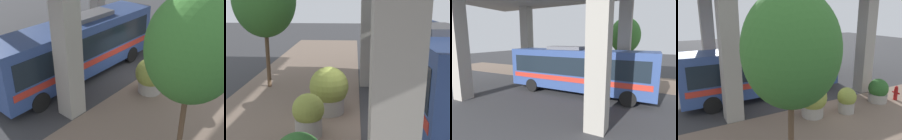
% 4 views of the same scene
% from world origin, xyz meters
% --- Properties ---
extents(ground_plane, '(80.00, 80.00, 0.00)m').
position_xyz_m(ground_plane, '(0.00, 0.00, 0.00)').
color(ground_plane, '#38383A').
rests_on(ground_plane, ground).
extents(sidewalk_strip, '(6.00, 40.00, 0.02)m').
position_xyz_m(sidewalk_strip, '(-3.00, 0.00, 0.01)').
color(sidewalk_strip, '#7A6656').
rests_on(sidewalk_strip, ground).
extents(bus, '(2.53, 10.52, 3.51)m').
position_xyz_m(bus, '(2.84, 1.87, 1.90)').
color(bus, '#334C8C').
rests_on(bus, ground).
extents(fire_hydrant, '(0.50, 0.24, 0.96)m').
position_xyz_m(fire_hydrant, '(-1.86, -5.26, 0.48)').
color(fire_hydrant, '#B21919').
rests_on(fire_hydrant, ground).
extents(planter_front, '(1.22, 1.22, 1.51)m').
position_xyz_m(planter_front, '(-1.50, -3.99, 0.72)').
color(planter_front, '#9E998E').
rests_on(planter_front, ground).
extents(planter_middle, '(1.06, 1.06, 1.47)m').
position_xyz_m(planter_middle, '(-1.74, -1.16, 0.75)').
color(planter_middle, '#9E998E').
rests_on(planter_middle, ground).
extents(planter_back, '(1.54, 1.54, 1.88)m').
position_xyz_m(planter_back, '(-1.23, 0.80, 0.95)').
color(planter_back, '#9E998E').
rests_on(planter_back, ground).
extents(street_tree_near, '(3.05, 3.05, 6.23)m').
position_xyz_m(street_tree_near, '(-4.62, 3.97, 4.39)').
color(street_tree_near, brown).
rests_on(street_tree_near, ground).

